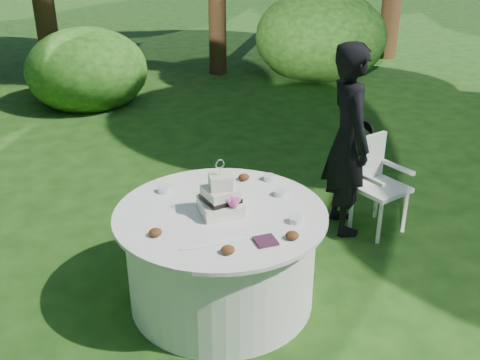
% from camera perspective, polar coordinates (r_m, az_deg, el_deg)
% --- Properties ---
extents(ground, '(80.00, 80.00, 0.00)m').
position_cam_1_polar(ground, '(4.50, -1.85, -11.89)').
color(ground, '#16380F').
rests_on(ground, ground).
extents(napkins, '(0.14, 0.14, 0.02)m').
position_cam_1_polar(napkins, '(3.71, 2.61, -6.20)').
color(napkins, '#431C33').
rests_on(napkins, table).
extents(feather_plume, '(0.48, 0.07, 0.01)m').
position_cam_1_polar(feather_plume, '(3.69, -2.54, -6.40)').
color(feather_plume, white).
rests_on(feather_plume, table).
extents(guest, '(0.54, 0.72, 1.77)m').
position_cam_1_polar(guest, '(5.16, 11.01, 4.00)').
color(guest, black).
rests_on(guest, ground).
extents(table, '(1.56, 1.56, 0.77)m').
position_cam_1_polar(table, '(4.27, -1.92, -7.73)').
color(table, white).
rests_on(table, ground).
extents(cake, '(0.29, 0.31, 0.42)m').
position_cam_1_polar(cake, '(4.01, -1.95, -1.91)').
color(cake, white).
rests_on(cake, table).
extents(chair, '(0.54, 0.53, 0.89)m').
position_cam_1_polar(chair, '(5.35, 13.54, 0.27)').
color(chair, white).
rests_on(chair, ground).
extents(votives, '(0.95, 0.88, 0.04)m').
position_cam_1_polar(votives, '(4.29, 1.14, -1.44)').
color(votives, silver).
rests_on(votives, table).
extents(petal_cups, '(0.95, 1.09, 0.05)m').
position_cam_1_polar(petal_cups, '(3.91, -0.97, -4.17)').
color(petal_cups, '#562D16').
rests_on(petal_cups, table).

